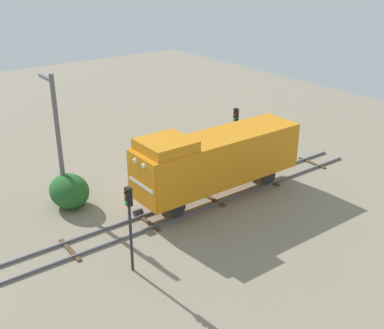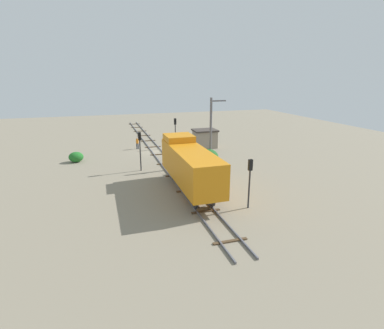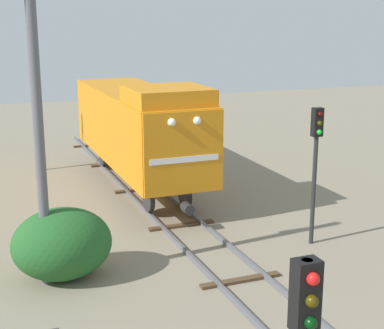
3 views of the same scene
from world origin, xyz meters
The scene contains 6 objects.
locomotive centered at (0.00, 16.89, 2.77)m, with size 2.90×11.60×4.60m.
traffic_signal_mid centered at (3.40, 8.87, 3.08)m, with size 0.32×0.34×4.45m.
traffic_signal_far centered at (-3.60, 21.66, 2.88)m, with size 0.32×0.34×4.14m.
worker_by_signal centered at (-4.20, 9.80, 1.00)m, with size 0.38×0.38×1.70m.
catenary_mast centered at (-5.06, 9.08, 4.28)m, with size 1.94×0.28×8.08m.
bush_mid centered at (-4.55, 9.19, 1.02)m, with size 2.80×2.29×2.04m, color #225A26.
Camera 1 is at (20.65, -0.50, 14.03)m, focal length 45.00 mm.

